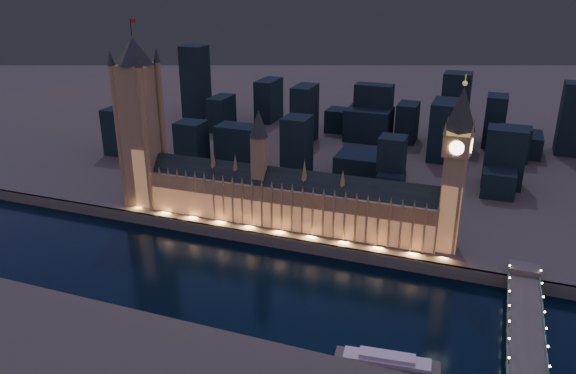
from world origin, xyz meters
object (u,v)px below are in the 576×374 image
(elizabeth_tower, at_px, (457,157))
(palace_of_westminster, at_px, (286,199))
(victoria_tower, at_px, (140,116))
(river_boat, at_px, (387,359))
(westminster_bridge, at_px, (524,325))

(elizabeth_tower, bearing_deg, palace_of_westminster, -179.90)
(palace_of_westminster, bearing_deg, victoria_tower, 179.90)
(palace_of_westminster, bearing_deg, elizabeth_tower, 0.10)
(elizabeth_tower, bearing_deg, victoria_tower, 180.00)
(victoria_tower, relative_size, river_boat, 2.65)
(elizabeth_tower, relative_size, westminster_bridge, 0.96)
(palace_of_westminster, distance_m, river_boat, 145.54)
(elizabeth_tower, bearing_deg, river_boat, -97.81)
(westminster_bridge, bearing_deg, palace_of_westminster, 156.78)
(westminster_bridge, xyz_separation_m, river_boat, (-60.00, -44.87, -4.44))
(elizabeth_tower, distance_m, river_boat, 129.97)
(palace_of_westminster, distance_m, victoria_tower, 120.71)
(victoria_tower, bearing_deg, westminster_bridge, -13.97)
(palace_of_westminster, distance_m, elizabeth_tower, 115.12)
(victoria_tower, distance_m, river_boat, 241.99)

